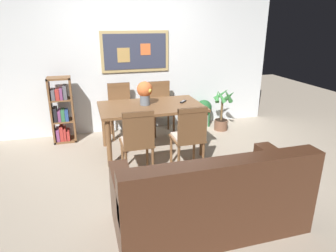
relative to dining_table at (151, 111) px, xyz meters
name	(u,v)px	position (x,y,z in m)	size (l,w,h in m)	color
ground_plane	(157,165)	(-0.05, -0.51, -0.64)	(12.00, 12.00, 0.00)	tan
wall_back_with_painting	(133,58)	(-0.05, 1.12, 0.66)	(5.20, 0.14, 2.60)	silver
dining_table	(151,111)	(0.00, 0.00, 0.00)	(1.52, 0.92, 0.73)	brown
dining_chair_far_right	(161,103)	(0.34, 0.75, -0.10)	(0.40, 0.41, 0.91)	brown
dining_chair_near_right	(189,134)	(0.32, -0.80, -0.10)	(0.40, 0.41, 0.91)	brown
dining_chair_near_left	(138,138)	(-0.36, -0.77, -0.10)	(0.40, 0.41, 0.91)	brown
dining_chair_far_left	(120,106)	(-0.36, 0.80, -0.10)	(0.40, 0.41, 0.91)	brown
leather_couch	(210,200)	(0.11, -1.96, -0.33)	(1.80, 0.84, 0.84)	#472819
bookshelf	(62,112)	(-1.32, 0.79, -0.13)	(0.36, 0.28, 1.08)	brown
potted_ivy	(204,112)	(1.24, 0.90, -0.38)	(0.30, 0.30, 0.52)	#B2ADA3
potted_palm	(222,112)	(1.46, 0.55, -0.31)	(0.37, 0.42, 0.82)	brown
flower_vase	(145,91)	(-0.08, 0.05, 0.30)	(0.24, 0.23, 0.35)	slate
tv_remote	(183,101)	(0.52, 0.03, 0.10)	(0.14, 0.14, 0.02)	black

